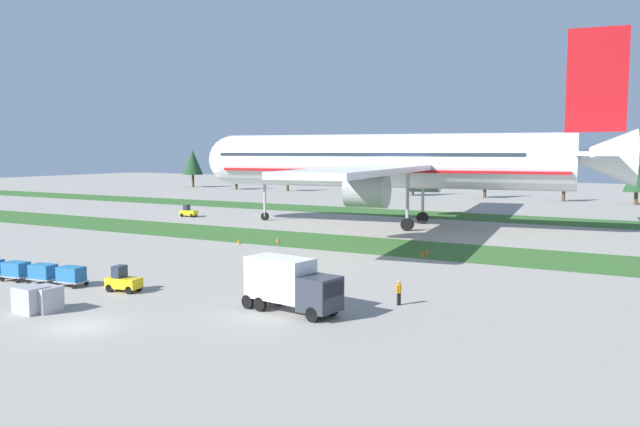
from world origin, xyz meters
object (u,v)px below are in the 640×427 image
cargo_dolly_second (43,272)px  taxiway_marker_2 (422,254)px  airliner (397,161)px  pushback_tractor (188,212)px  baggage_tug (123,281)px  taxiway_marker_1 (427,252)px  cargo_dolly_third (16,270)px  taxiway_marker_0 (239,242)px  catering_truck (291,283)px  taxiway_marker_3 (278,239)px  ground_crew_marshaller (399,292)px  uld_container_1 (45,299)px  uld_container_0 (31,299)px  cargo_dolly_lead (71,275)px

cargo_dolly_second → taxiway_marker_2: size_ratio=3.86×
airliner → pushback_tractor: (-34.12, -4.56, -8.40)m
baggage_tug → cargo_dolly_second: baggage_tug is taller
taxiway_marker_1 → taxiway_marker_2: bearing=-82.8°
cargo_dolly_third → taxiway_marker_2: cargo_dolly_third is taller
airliner → taxiway_marker_0: 27.99m
catering_truck → taxiway_marker_3: catering_truck is taller
cargo_dolly_second → taxiway_marker_3: bearing=165.5°
baggage_tug → catering_truck: size_ratio=0.38×
catering_truck → ground_crew_marshaller: size_ratio=4.15×
airliner → uld_container_1: size_ratio=37.19×
baggage_tug → cargo_dolly_third: (-10.74, -1.37, 0.10)m
catering_truck → uld_container_0: 17.18m
pushback_tractor → uld_container_1: bearing=24.5°
cargo_dolly_second → taxiway_marker_3: (3.64, 28.77, -0.59)m
baggage_tug → uld_container_1: size_ratio=1.37×
cargo_dolly_lead → taxiway_marker_1: size_ratio=4.47×
pushback_tractor → ground_crew_marshaller: pushback_tractor is taller
airliner → ground_crew_marshaller: (18.19, -43.03, -8.27)m
ground_crew_marshaller → cargo_dolly_lead: bearing=113.4°
cargo_dolly_lead → ground_crew_marshaller: size_ratio=1.36×
taxiway_marker_0 → taxiway_marker_2: (21.39, 1.87, 0.04)m
taxiway_marker_3 → airliner: bearing=74.8°
uld_container_1 → airliner: bearing=88.3°
baggage_tug → taxiway_marker_1: 31.37m
cargo_dolly_third → uld_container_1: (10.75, -5.52, -0.08)m
cargo_dolly_third → uld_container_0: uld_container_0 is taller
cargo_dolly_third → taxiway_marker_0: 25.97m
cargo_dolly_lead → ground_crew_marshaller: 25.79m
cargo_dolly_second → uld_container_0: 9.84m
ground_crew_marshaller → taxiway_marker_1: ground_crew_marshaller is taller
ground_crew_marshaller → taxiway_marker_3: ground_crew_marshaller is taller
airliner → uld_container_1: 56.86m
baggage_tug → cargo_dolly_lead: bearing=-90.0°
cargo_dolly_third → catering_truck: 25.28m
cargo_dolly_second → cargo_dolly_third: (-2.88, -0.37, 0.00)m
baggage_tug → cargo_dolly_second: size_ratio=1.16×
baggage_tug → uld_container_1: bearing=-7.2°
cargo_dolly_second → pushback_tractor: (-24.60, 45.77, -0.10)m
catering_truck → pushback_tractor: size_ratio=2.63×
uld_container_0 → taxiway_marker_3: (-3.72, 35.31, -0.54)m
baggage_tug → taxiway_marker_2: bearing=144.4°
pushback_tractor → taxiway_marker_3: 32.97m
taxiway_marker_3 → baggage_tug: bearing=-81.4°
pushback_tractor → cargo_dolly_lead: bearing=23.6°
ground_crew_marshaller → catering_truck: bearing=142.7°
airliner → catering_truck: airliner is taller
airliner → baggage_tug: 50.07m
airliner → taxiway_marker_0: size_ratio=139.72×
cargo_dolly_lead → taxiway_marker_2: size_ratio=3.86×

